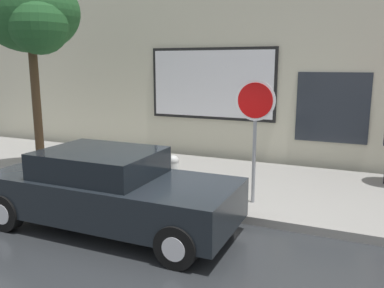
{
  "coord_description": "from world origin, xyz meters",
  "views": [
    {
      "loc": [
        2.82,
        -5.48,
        2.8
      ],
      "look_at": [
        -0.35,
        1.8,
        1.2
      ],
      "focal_mm": 37.16,
      "sensor_mm": 36.0,
      "label": 1
    }
  ],
  "objects_px": {
    "parked_car": "(110,190)",
    "stop_sign": "(255,117)",
    "fire_hydrant": "(174,175)",
    "street_tree": "(31,16)"
  },
  "relations": [
    {
      "from": "stop_sign",
      "to": "fire_hydrant",
      "type": "bearing_deg",
      "value": -177.78
    },
    {
      "from": "parked_car",
      "to": "street_tree",
      "type": "relative_size",
      "value": 0.91
    },
    {
      "from": "street_tree",
      "to": "stop_sign",
      "type": "xyz_separation_m",
      "value": [
        5.33,
        -0.04,
        -2.06
      ]
    },
    {
      "from": "parked_car",
      "to": "fire_hydrant",
      "type": "distance_m",
      "value": 1.79
    },
    {
      "from": "fire_hydrant",
      "to": "stop_sign",
      "type": "height_order",
      "value": "stop_sign"
    },
    {
      "from": "stop_sign",
      "to": "street_tree",
      "type": "bearing_deg",
      "value": 179.55
    },
    {
      "from": "parked_car",
      "to": "stop_sign",
      "type": "relative_size",
      "value": 1.83
    },
    {
      "from": "parked_car",
      "to": "street_tree",
      "type": "bearing_deg",
      "value": 150.63
    },
    {
      "from": "fire_hydrant",
      "to": "street_tree",
      "type": "bearing_deg",
      "value": 178.33
    },
    {
      "from": "parked_car",
      "to": "stop_sign",
      "type": "xyz_separation_m",
      "value": [
        2.04,
        1.81,
        1.14
      ]
    }
  ]
}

